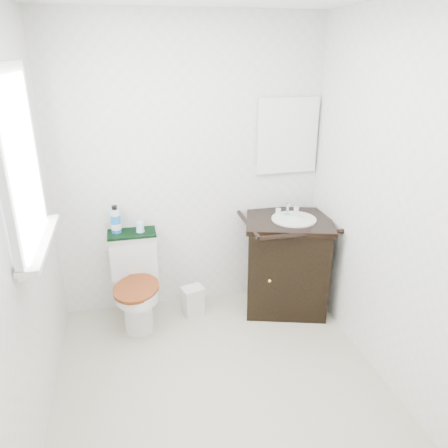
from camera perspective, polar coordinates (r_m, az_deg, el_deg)
name	(u,v)px	position (r m, az deg, el deg)	size (l,w,h in m)	color
floor	(223,390)	(3.12, -0.14, -20.85)	(2.40, 2.40, 0.00)	beige
wall_back	(190,170)	(3.59, -4.45, 7.02)	(2.40, 2.40, 0.00)	silver
wall_front	(307,360)	(1.47, 10.73, -17.01)	(2.40, 2.40, 0.00)	silver
wall_left	(14,241)	(2.49, -25.74, -2.01)	(2.40, 2.40, 0.00)	silver
wall_right	(396,209)	(2.90, 21.55, 1.90)	(2.40, 2.40, 0.00)	silver
window	(18,162)	(2.61, -25.29, 7.28)	(0.02, 0.70, 0.90)	white
mirror	(287,136)	(3.72, 8.26, 11.32)	(0.50, 0.02, 0.60)	silver
toilet	(136,285)	(3.67, -11.41, -7.83)	(0.43, 0.64, 0.73)	silver
vanity	(287,261)	(3.78, 8.20, -4.81)	(0.84, 0.77, 0.92)	black
trash_bin	(193,301)	(3.77, -4.06, -9.95)	(0.21, 0.18, 0.26)	silver
towel	(132,233)	(3.60, -11.97, -1.19)	(0.38, 0.22, 0.02)	black
mouthwash_bottle	(116,220)	(3.58, -13.97, 0.46)	(0.08, 0.08, 0.23)	blue
cup	(140,227)	(3.58, -10.90, -0.38)	(0.07, 0.07, 0.08)	#9BD6FF
soap_bar	(287,214)	(3.70, 8.18, 1.29)	(0.07, 0.05, 0.02)	teal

